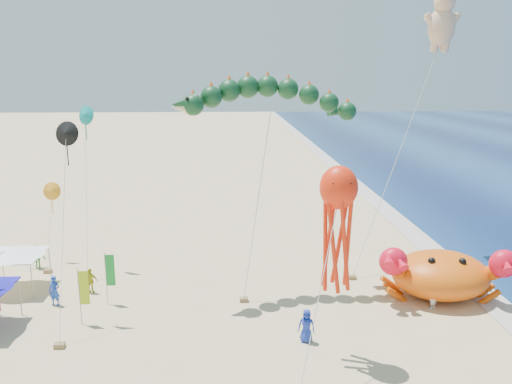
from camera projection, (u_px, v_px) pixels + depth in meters
ground at (292, 309)px, 28.69m from camera, size 320.00×320.00×0.00m
foam_strip at (495, 304)px, 29.29m from camera, size 320.00×320.00×0.00m
crab_inflatable at (441, 273)px, 29.95m from camera, size 7.89×5.43×3.46m
dragon_kite at (268, 104)px, 29.07m from camera, size 11.21×4.72×12.75m
cherub_kite at (442, 20)px, 35.43m from camera, size 8.46×7.18×18.99m
octopus_kite at (337, 219)px, 22.40m from camera, size 3.58×5.73×9.27m
canopy_white at (14, 252)px, 30.89m from camera, size 3.62×3.62×2.71m
feather_flags at (43, 283)px, 27.30m from camera, size 7.38×3.05×3.20m
beachgoers at (66, 293)px, 28.79m from camera, size 27.85×11.65×1.88m
small_kites at (33, 182)px, 29.88m from camera, size 8.24×13.66×11.22m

